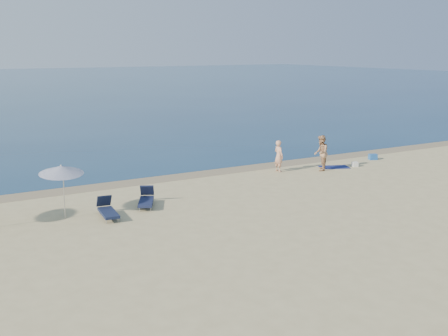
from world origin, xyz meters
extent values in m
cube|color=#847254|center=(0.00, 19.40, 0.00)|extent=(240.00, 1.60, 0.00)
imported|color=tan|center=(1.65, 17.80, 0.85)|extent=(0.44, 0.64, 1.69)
imported|color=tan|center=(3.77, 16.88, 0.96)|extent=(1.16, 1.18, 1.92)
cube|color=#0E174A|center=(4.94, 17.11, 0.01)|extent=(1.82, 1.44, 0.03)
cube|color=silver|center=(6.07, 16.68, 0.13)|extent=(0.37, 0.34, 0.26)
cube|color=#1E55A7|center=(8.39, 17.65, 0.17)|extent=(0.55, 0.47, 0.33)
cylinder|color=silver|center=(-10.48, 14.99, 0.94)|extent=(0.06, 0.24, 1.97)
cone|color=white|center=(-10.48, 15.19, 1.92)|extent=(1.85, 1.87, 0.48)
sphere|color=silver|center=(-10.48, 15.19, 2.09)|extent=(0.06, 0.06, 0.06)
cube|color=#141C38|center=(-9.00, 14.20, 0.23)|extent=(0.73, 1.59, 0.10)
cube|color=#141C38|center=(-8.92, 14.97, 0.51)|extent=(0.60, 0.43, 0.50)
cylinder|color=#A5A5AD|center=(-8.78, 14.18, 0.11)|extent=(0.03, 0.03, 0.23)
cube|color=#151C3A|center=(-7.13, 14.97, 0.23)|extent=(1.20, 1.65, 0.10)
cube|color=#151C3A|center=(-6.78, 15.67, 0.52)|extent=(0.68, 0.59, 0.50)
cylinder|color=#A5A5AD|center=(-6.92, 14.87, 0.11)|extent=(0.03, 0.03, 0.23)
camera|label=1|loc=(-15.61, -6.14, 6.50)|focal=45.00mm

